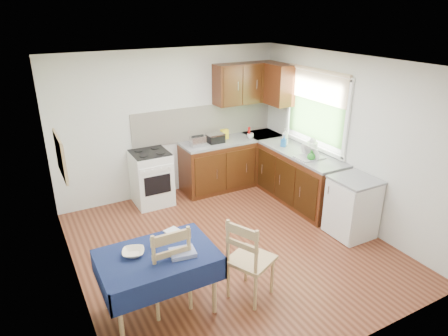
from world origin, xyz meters
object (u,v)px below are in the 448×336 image
dining_table (158,262)px  dish_rack (310,156)px  toaster (198,141)px  chair_near (249,258)px  chair_far (168,265)px  kettle (312,148)px  sandwich_press (215,138)px

dining_table → dish_rack: bearing=8.6°
toaster → chair_near: bearing=-124.6°
dish_rack → chair_near: bearing=-163.0°
chair_far → kettle: 3.20m
kettle → sandwich_press: bearing=128.7°
chair_near → sandwich_press: size_ratio=3.65×
sandwich_press → kettle: bearing=-47.5°
dish_rack → kettle: kettle is taller
chair_near → toaster: 2.85m
dining_table → chair_far: 0.13m
chair_near → toaster: bearing=-38.7°
toaster → dining_table: bearing=-144.2°
toaster → dish_rack: dish_rack is taller
chair_near → sandwich_press: sandwich_press is taller
dining_table → toaster: bearing=44.4°
dish_rack → kettle: (0.11, 0.08, 0.10)m
chair_near → toaster: toaster is taller
dish_rack → kettle: size_ratio=1.45×
sandwich_press → kettle: size_ratio=0.96×
chair_far → sandwich_press: (1.88, 2.51, 0.42)m
chair_near → kettle: 2.60m
toaster → kettle: bearing=-62.6°
chair_far → toaster: 2.92m
toaster → sandwich_press: 0.37m
chair_far → dish_rack: 3.06m
sandwich_press → kettle: (1.05, -1.32, 0.05)m
chair_far → sandwich_press: sandwich_press is taller
dish_rack → kettle: 0.17m
chair_far → dish_rack: dish_rack is taller
toaster → kettle: 1.90m
chair_far → toaster: (1.51, 2.46, 0.43)m
dining_table → sandwich_press: 3.22m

